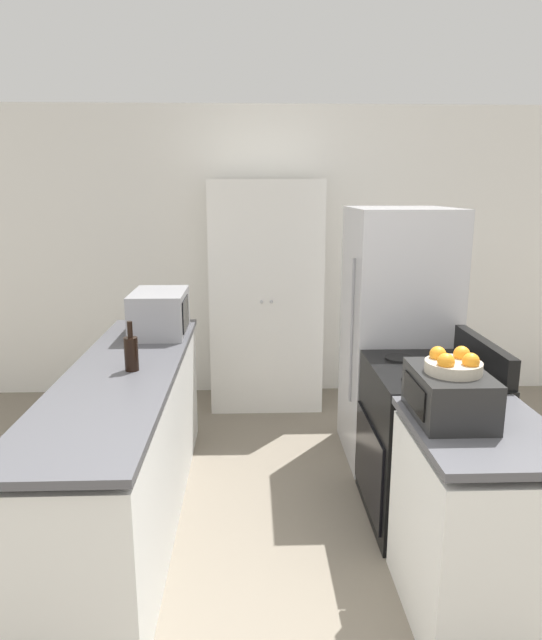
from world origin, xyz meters
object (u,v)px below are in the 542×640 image
object	(u,v)px
pantry_cabinet	(265,295)
microwave	(160,313)
toaster_oven	(449,394)
refrigerator	(396,336)
stove	(426,443)
wine_bottle	(131,352)
fruit_bowl	(454,364)

from	to	relation	value
pantry_cabinet	microwave	xyz separation A→B (m)	(-0.75, -1.05, 0.08)
pantry_cabinet	toaster_oven	distance (m)	2.67
pantry_cabinet	refrigerator	bearing A→B (deg)	-50.19
stove	toaster_oven	size ratio (longest dim) A/B	2.45
pantry_cabinet	toaster_oven	world-z (taller)	pantry_cabinet
pantry_cabinet	stove	size ratio (longest dim) A/B	1.83
microwave	toaster_oven	bearing A→B (deg)	-45.79
refrigerator	wine_bottle	size ratio (longest dim) A/B	6.35
pantry_cabinet	refrigerator	xyz separation A→B (m)	(0.89, -1.06, -0.10)
wine_bottle	toaster_oven	size ratio (longest dim) A/B	0.64
fruit_bowl	stove	bearing A→B (deg)	78.81
stove	fruit_bowl	bearing A→B (deg)	-101.19
pantry_cabinet	wine_bottle	size ratio (longest dim) A/B	7.06
fruit_bowl	toaster_oven	bearing A→B (deg)	96.39
refrigerator	fruit_bowl	world-z (taller)	refrigerator
pantry_cabinet	wine_bottle	bearing A→B (deg)	-113.00
wine_bottle	pantry_cabinet	bearing A→B (deg)	67.00
pantry_cabinet	toaster_oven	xyz separation A→B (m)	(0.73, -2.57, 0.03)
microwave	wine_bottle	xyz separation A→B (m)	(-0.03, -0.81, -0.05)
stove	pantry_cabinet	bearing A→B (deg)	114.80
wine_bottle	microwave	bearing A→B (deg)	87.59
pantry_cabinet	refrigerator	world-z (taller)	pantry_cabinet
stove	microwave	world-z (taller)	microwave
stove	microwave	distance (m)	1.92
toaster_oven	wine_bottle	bearing A→B (deg)	154.71
pantry_cabinet	toaster_oven	bearing A→B (deg)	-74.14
stove	refrigerator	xyz separation A→B (m)	(0.02, 0.82, 0.42)
toaster_oven	fruit_bowl	size ratio (longest dim) A/B	1.81
pantry_cabinet	stove	world-z (taller)	pantry_cabinet
stove	fruit_bowl	xyz separation A→B (m)	(-0.14, -0.70, 0.70)
refrigerator	fruit_bowl	xyz separation A→B (m)	(-0.15, -1.53, 0.28)
stove	microwave	xyz separation A→B (m)	(-1.62, 0.84, 0.59)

